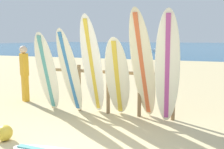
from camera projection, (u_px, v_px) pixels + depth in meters
name	position (u px, v px, depth m)	size (l,w,h in m)	color
ocean_water	(188.00, 46.00, 57.99)	(120.00, 80.00, 0.01)	#1E5984
surfboard_rack	(108.00, 85.00, 6.09)	(3.26, 0.09, 1.19)	olive
surfboard_leaning_far_left	(47.00, 73.00, 6.16)	(0.54, 0.67, 2.02)	white
surfboard_leaning_left	(70.00, 72.00, 5.93)	(0.58, 0.85, 2.10)	silver
surfboard_leaning_center_left	(93.00, 67.00, 5.75)	(0.54, 1.06, 2.39)	white
surfboard_leaning_center	(117.00, 78.00, 5.66)	(0.64, 0.95, 1.91)	silver
surfboard_leaning_center_right	(143.00, 67.00, 5.41)	(0.68, 1.13, 2.49)	beige
surfboard_leaning_right	(167.00, 69.00, 5.15)	(0.56, 0.72, 2.45)	white
beachgoer_standing	(24.00, 71.00, 7.25)	(0.31, 0.28, 1.64)	gold
small_boat_offshore	(161.00, 50.00, 33.01)	(2.28, 1.16, 0.71)	silver
beach_ball	(4.00, 133.00, 4.52)	(0.29, 0.29, 0.29)	gold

